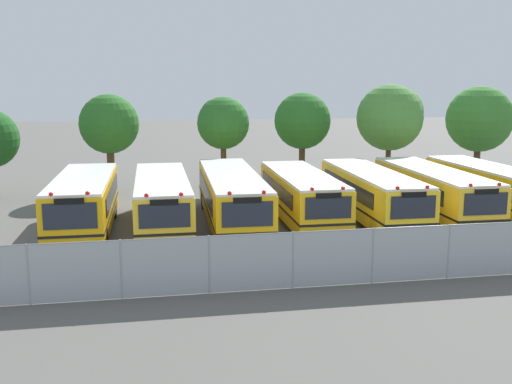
{
  "coord_description": "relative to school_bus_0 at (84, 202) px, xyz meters",
  "views": [
    {
      "loc": [
        -7.5,
        -28.29,
        6.97
      ],
      "look_at": [
        -2.36,
        0.0,
        1.6
      ],
      "focal_mm": 41.95,
      "sensor_mm": 36.0,
      "label": 1
    }
  ],
  "objects": [
    {
      "name": "chainlink_fence",
      "position": [
        10.53,
        -9.16,
        -0.41
      ],
      "size": [
        28.45,
        0.07,
        1.99
      ],
      "color": "#9EA0A3",
      "rests_on": "ground_plane"
    },
    {
      "name": "tree_5",
      "position": [
        25.63,
        10.23,
        2.95
      ],
      "size": [
        4.56,
        4.56,
        6.62
      ],
      "color": "#4C3823",
      "rests_on": "ground_plane"
    },
    {
      "name": "school_bus_2",
      "position": [
        6.93,
        0.2,
        -0.02
      ],
      "size": [
        2.85,
        11.44,
        2.71
      ],
      "rotation": [
        0.0,
        0.0,
        3.11
      ],
      "color": "#EAA80C",
      "rests_on": "ground_plane"
    },
    {
      "name": "school_bus_4",
      "position": [
        14.0,
        -0.01,
        -0.06
      ],
      "size": [
        2.68,
        10.38,
        2.63
      ],
      "rotation": [
        0.0,
        0.0,
        3.12
      ],
      "color": "yellow",
      "rests_on": "ground_plane"
    },
    {
      "name": "tree_3",
      "position": [
        13.24,
        10.58,
        2.84
      ],
      "size": [
        3.74,
        3.74,
        6.21
      ],
      "color": "#4C3823",
      "rests_on": "ground_plane"
    },
    {
      "name": "school_bus_6",
      "position": [
        20.92,
        0.2,
        -0.07
      ],
      "size": [
        2.66,
        11.09,
        2.61
      ],
      "rotation": [
        0.0,
        0.0,
        3.16
      ],
      "color": "yellow",
      "rests_on": "ground_plane"
    },
    {
      "name": "traffic_cone",
      "position": [
        16.43,
        -8.28,
        -1.18
      ],
      "size": [
        0.41,
        0.41,
        0.54
      ],
      "primitive_type": "cone",
      "color": "#EA5914",
      "rests_on": "ground_plane"
    },
    {
      "name": "tree_2",
      "position": [
        7.59,
        9.18,
        2.99
      ],
      "size": [
        3.27,
        3.27,
        6.0
      ],
      "color": "#4C3823",
      "rests_on": "ground_plane"
    },
    {
      "name": "school_bus_1",
      "position": [
        3.57,
        0.15,
        -0.06
      ],
      "size": [
        2.58,
        10.17,
        2.62
      ],
      "rotation": [
        0.0,
        0.0,
        3.14
      ],
      "color": "yellow",
      "rests_on": "ground_plane"
    },
    {
      "name": "tree_4",
      "position": [
        18.84,
        9.13,
        3.23
      ],
      "size": [
        4.53,
        4.33,
        6.76
      ],
      "color": "#4C3823",
      "rests_on": "ground_plane"
    },
    {
      "name": "school_bus_5",
      "position": [
        17.36,
        0.14,
        -0.06
      ],
      "size": [
        2.68,
        10.51,
        2.63
      ],
      "rotation": [
        0.0,
        0.0,
        3.12
      ],
      "color": "yellow",
      "rests_on": "ground_plane"
    },
    {
      "name": "ground_plane",
      "position": [
        10.49,
        0.25,
        -1.45
      ],
      "size": [
        160.0,
        160.0,
        0.0
      ],
      "primitive_type": "plane",
      "color": "#595651"
    },
    {
      "name": "tree_1",
      "position": [
        0.57,
        10.25,
        2.91
      ],
      "size": [
        3.7,
        3.7,
        6.17
      ],
      "color": "#4C3823",
      "rests_on": "ground_plane"
    },
    {
      "name": "school_bus_0",
      "position": [
        0.0,
        0.0,
        0.0
      ],
      "size": [
        2.66,
        9.49,
        2.76
      ],
      "rotation": [
        0.0,
        0.0,
        3.13
      ],
      "color": "#EAA80C",
      "rests_on": "ground_plane"
    },
    {
      "name": "school_bus_3",
      "position": [
        10.47,
        0.37,
        -0.09
      ],
      "size": [
        2.64,
        9.72,
        2.57
      ],
      "rotation": [
        0.0,
        0.0,
        3.13
      ],
      "color": "yellow",
      "rests_on": "ground_plane"
    }
  ]
}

